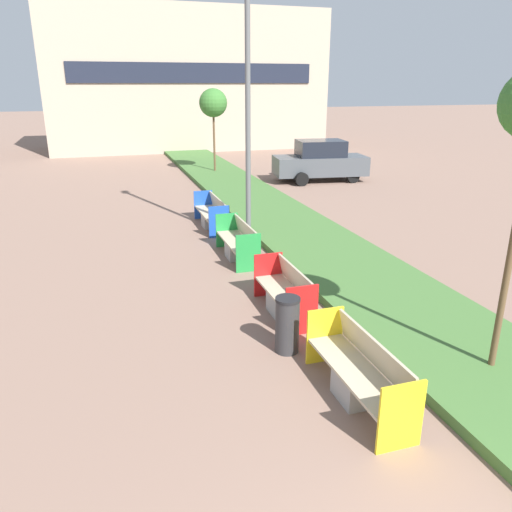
# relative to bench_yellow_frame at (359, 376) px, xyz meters

# --- Properties ---
(planter_grass_strip) EXTENTS (2.80, 120.00, 0.18)m
(planter_grass_strip) POSITION_rel_bench_yellow_frame_xyz_m (2.26, 7.86, -0.28)
(planter_grass_strip) COLOR #426B33
(planter_grass_strip) RESTS_ON ground
(building_backdrop) EXTENTS (18.23, 6.51, 8.93)m
(building_backdrop) POSITION_rel_bench_yellow_frame_xyz_m (3.06, 30.51, 4.10)
(building_backdrop) COLOR tan
(building_backdrop) RESTS_ON ground
(bench_yellow_frame) EXTENTS (0.65, 2.23, 0.94)m
(bench_yellow_frame) POSITION_rel_bench_yellow_frame_xyz_m (0.00, 0.00, 0.00)
(bench_yellow_frame) COLOR #9E9B96
(bench_yellow_frame) RESTS_ON ground
(bench_red_frame) EXTENTS (0.65, 1.90, 0.94)m
(bench_red_frame) POSITION_rel_bench_yellow_frame_xyz_m (-0.00, 2.99, -0.01)
(bench_red_frame) COLOR #9E9B96
(bench_red_frame) RESTS_ON ground
(bench_green_frame) EXTENTS (0.65, 2.12, 0.94)m
(bench_green_frame) POSITION_rel_bench_yellow_frame_xyz_m (-0.00, 6.43, -0.00)
(bench_green_frame) COLOR #9E9B96
(bench_green_frame) RESTS_ON ground
(bench_blue_frame) EXTENTS (0.65, 2.32, 0.94)m
(bench_blue_frame) POSITION_rel_bench_yellow_frame_xyz_m (0.00, 9.53, 0.00)
(bench_blue_frame) COLOR #9E9B96
(bench_blue_frame) RESTS_ON ground
(litter_bin) EXTENTS (0.42, 0.42, 0.98)m
(litter_bin) POSITION_rel_bench_yellow_frame_xyz_m (-0.50, 1.58, 0.12)
(litter_bin) COLOR #2D2D30
(litter_bin) RESTS_ON ground
(street_lamp_post) EXTENTS (0.24, 0.44, 8.50)m
(street_lamp_post) POSITION_rel_bench_yellow_frame_xyz_m (0.61, 7.56, 4.27)
(street_lamp_post) COLOR #56595B
(street_lamp_post) RESTS_ON ground
(sapling_tree_far) EXTENTS (1.34, 1.34, 4.09)m
(sapling_tree_far) POSITION_rel_bench_yellow_frame_xyz_m (2.28, 19.02, 3.02)
(sapling_tree_far) COLOR brown
(sapling_tree_far) RESTS_ON ground
(parked_car_distant) EXTENTS (4.41, 2.33, 1.86)m
(parked_car_distant) POSITION_rel_bench_yellow_frame_xyz_m (6.51, 15.77, 0.54)
(parked_car_distant) COLOR #474C51
(parked_car_distant) RESTS_ON ground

